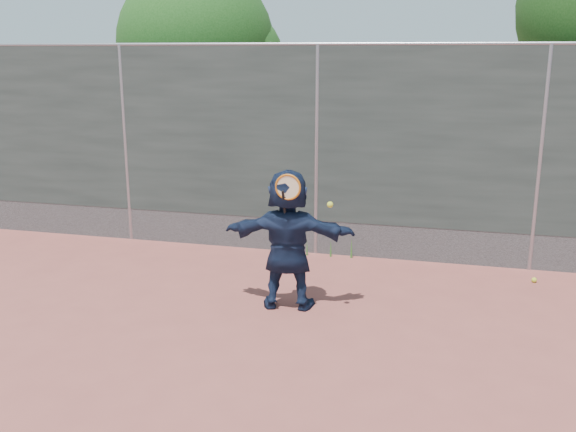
# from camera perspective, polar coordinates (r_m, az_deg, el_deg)

# --- Properties ---
(ground) EXTENTS (80.00, 80.00, 0.00)m
(ground) POSITION_cam_1_polar(r_m,az_deg,el_deg) (6.41, -4.12, -12.58)
(ground) COLOR #9E4C42
(ground) RESTS_ON ground
(player) EXTENTS (1.57, 0.64, 1.64)m
(player) POSITION_cam_1_polar(r_m,az_deg,el_deg) (7.34, 0.00, -2.07)
(player) COLOR #16213D
(player) RESTS_ON ground
(ball_ground) EXTENTS (0.07, 0.07, 0.07)m
(ball_ground) POSITION_cam_1_polar(r_m,az_deg,el_deg) (8.93, 21.03, -5.33)
(ball_ground) COLOR #C9D32E
(ball_ground) RESTS_ON ground
(fence) EXTENTS (20.00, 0.06, 3.03)m
(fence) POSITION_cam_1_polar(r_m,az_deg,el_deg) (9.19, 2.57, 6.15)
(fence) COLOR #38423D
(fence) RESTS_ON ground
(swing_action) EXTENTS (0.65, 0.13, 0.51)m
(swing_action) POSITION_cam_1_polar(r_m,az_deg,el_deg) (6.98, 0.35, 2.29)
(swing_action) COLOR #C46312
(swing_action) RESTS_ON ground
(tree_left) EXTENTS (3.15, 3.00, 4.53)m
(tree_left) POSITION_cam_1_polar(r_m,az_deg,el_deg) (12.84, -7.40, 14.49)
(tree_left) COLOR #382314
(tree_left) RESTS_ON ground
(weed_clump) EXTENTS (0.68, 0.07, 0.30)m
(weed_clump) POSITION_cam_1_polar(r_m,az_deg,el_deg) (9.35, 4.09, -2.85)
(weed_clump) COLOR #387226
(weed_clump) RESTS_ON ground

